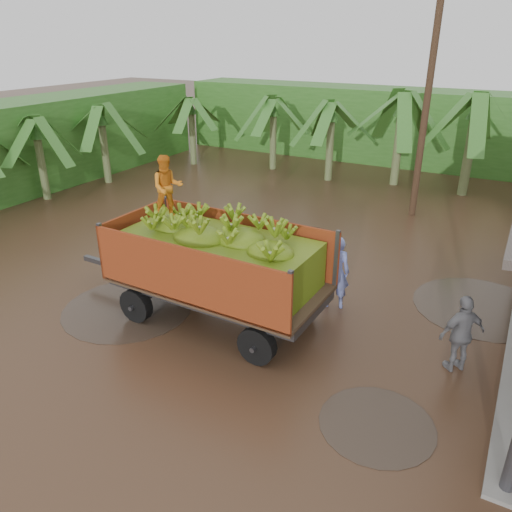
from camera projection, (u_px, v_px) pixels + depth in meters
The scene contains 8 objects.
ground at pixel (288, 298), 12.60m from camera, with size 100.00×100.00×0.00m, color black.
hedge_north at pixel (389, 125), 25.51m from camera, with size 22.00×3.00×3.60m, color #2D661E.
hedge_west at pixel (33, 144), 21.24m from camera, with size 3.00×18.00×3.60m, color #2D661E.
banana_trailer at pixel (217, 262), 11.12m from camera, with size 6.78×2.47×3.70m.
man_blue at pixel (335, 272), 11.87m from camera, with size 0.68×0.44×1.85m, color #7F91E8.
man_grey at pixel (462, 334), 9.64m from camera, with size 0.96×0.40×1.63m, color slate.
utility_pole at pixel (427, 101), 16.75m from camera, with size 1.20×0.24×7.95m.
banana_plants at pixel (277, 154), 19.41m from camera, with size 24.89×21.05×4.14m.
Camera 1 is at (4.64, -10.06, 6.14)m, focal length 35.00 mm.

